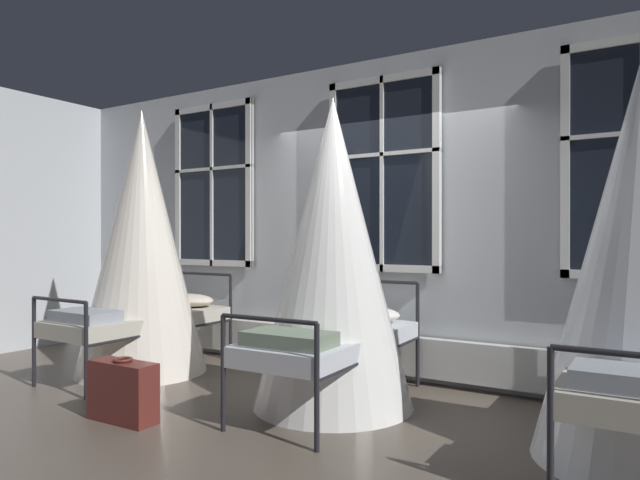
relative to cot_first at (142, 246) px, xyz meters
The scene contains 6 objects.
ground 2.52m from the cot_first, ahead, with size 21.58×21.58×0.00m, color brown.
back_wall_with_windows 2.48m from the cot_first, 28.13° to the left, with size 8.66×0.10×3.12m, color silver.
window_bank 2.41m from the cot_first, 25.63° to the left, with size 5.53×0.10×2.85m.
cot_first is the anchor object (origin of this frame).
cot_second 2.22m from the cot_first, ahead, with size 1.28×1.86×2.49m.
suitcase_dark 1.89m from the cot_first, 45.90° to the right, with size 0.56×0.22×0.47m.
Camera 1 is at (2.33, -3.86, 1.36)m, focal length 31.67 mm.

